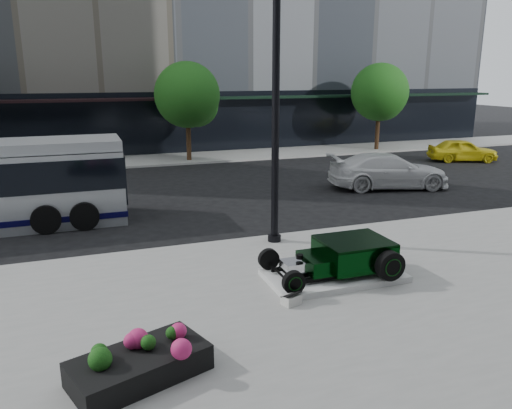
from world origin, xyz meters
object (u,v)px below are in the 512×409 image
object	(u,v)px
hot_rod	(346,255)
white_sedan	(388,171)
flower_planter	(140,363)
lamppost	(275,130)
yellow_taxi	(463,150)

from	to	relation	value
hot_rod	white_sedan	bearing A→B (deg)	50.58
hot_rod	flower_planter	xyz separation A→B (m)	(-5.45, -2.66, -0.31)
lamppost	yellow_taxi	world-z (taller)	lamppost
yellow_taxi	white_sedan	bearing A→B (deg)	140.18
hot_rod	yellow_taxi	size ratio (longest dim) A/B	0.82
hot_rod	white_sedan	size ratio (longest dim) A/B	0.59
lamppost	white_sedan	xyz separation A→B (m)	(7.87, 5.58, -2.73)
white_sedan	yellow_taxi	world-z (taller)	white_sedan
flower_planter	white_sedan	size ratio (longest dim) A/B	0.46
yellow_taxi	lamppost	bearing A→B (deg)	143.37
hot_rod	flower_planter	distance (m)	6.07
hot_rod	lamppost	size ratio (longest dim) A/B	0.44
flower_planter	yellow_taxi	distance (m)	26.50
lamppost	yellow_taxi	size ratio (longest dim) A/B	1.87
hot_rod	lamppost	distance (m)	4.32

